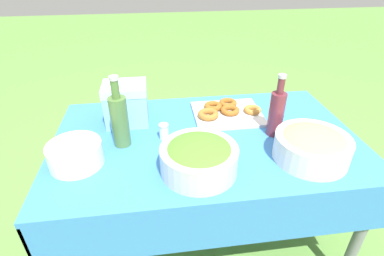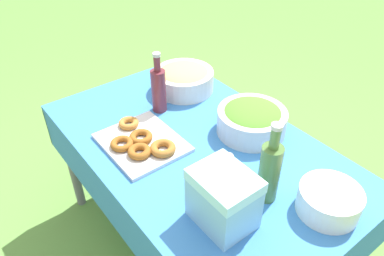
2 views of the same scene
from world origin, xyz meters
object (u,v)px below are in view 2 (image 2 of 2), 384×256
(pasta_bowl, at_px, (184,78))
(olive_oil_bottle, at_px, (270,170))
(cooler_box, at_px, (223,199))
(plate_stack, at_px, (329,201))
(wine_bottle, at_px, (159,89))
(salad_bowl, at_px, (252,119))
(donut_platter, at_px, (141,142))

(pasta_bowl, height_order, olive_oil_bottle, olive_oil_bottle)
(olive_oil_bottle, distance_m, cooler_box, 0.20)
(plate_stack, relative_size, olive_oil_bottle, 0.67)
(olive_oil_bottle, xyz_separation_m, wine_bottle, (0.71, -0.01, -0.01))
(plate_stack, height_order, wine_bottle, wine_bottle)
(salad_bowl, xyz_separation_m, donut_platter, (0.22, 0.44, -0.05))
(donut_platter, distance_m, wine_bottle, 0.30)
(donut_platter, distance_m, plate_stack, 0.78)
(pasta_bowl, xyz_separation_m, plate_stack, (-0.97, 0.10, -0.02))
(salad_bowl, relative_size, plate_stack, 1.40)
(olive_oil_bottle, bearing_deg, wine_bottle, -0.78)
(salad_bowl, xyz_separation_m, plate_stack, (-0.49, 0.11, -0.02))
(olive_oil_bottle, height_order, cooler_box, olive_oil_bottle)
(donut_platter, xyz_separation_m, wine_bottle, (0.18, -0.22, 0.10))
(olive_oil_bottle, height_order, wine_bottle, olive_oil_bottle)
(salad_bowl, bearing_deg, donut_platter, 63.90)
(wine_bottle, bearing_deg, cooler_box, 163.32)
(pasta_bowl, height_order, cooler_box, cooler_box)
(cooler_box, bearing_deg, donut_platter, 0.83)
(salad_bowl, relative_size, olive_oil_bottle, 0.94)
(plate_stack, relative_size, cooler_box, 1.04)
(olive_oil_bottle, bearing_deg, cooler_box, 85.37)
(salad_bowl, distance_m, pasta_bowl, 0.48)
(donut_platter, relative_size, plate_stack, 1.73)
(donut_platter, height_order, plate_stack, plate_stack)
(pasta_bowl, distance_m, donut_platter, 0.50)
(salad_bowl, xyz_separation_m, pasta_bowl, (0.48, 0.02, -0.00))
(plate_stack, distance_m, cooler_box, 0.38)
(plate_stack, distance_m, wine_bottle, 0.90)
(olive_oil_bottle, xyz_separation_m, cooler_box, (0.02, 0.20, -0.02))
(pasta_bowl, xyz_separation_m, olive_oil_bottle, (-0.79, 0.22, 0.06))
(olive_oil_bottle, bearing_deg, donut_platter, 21.25)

